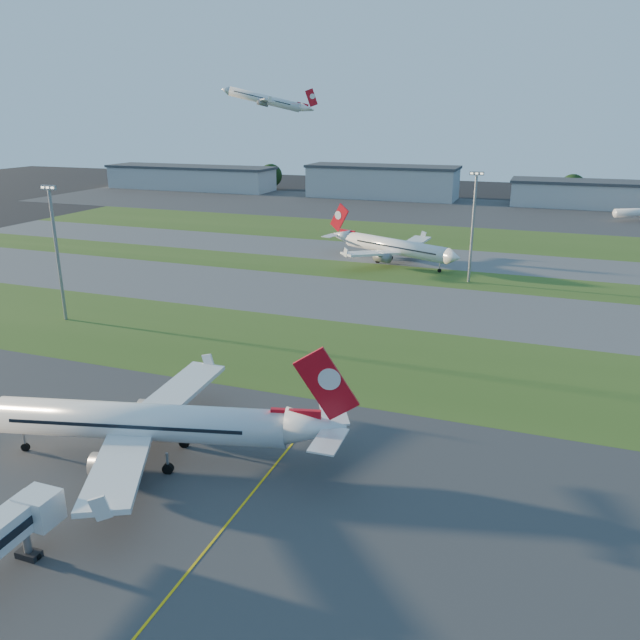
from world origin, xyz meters
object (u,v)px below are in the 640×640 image
at_px(airliner_taxiing, 395,247).
at_px(light_mast_west, 56,245).
at_px(airliner_parked, 144,423).
at_px(light_mast_centre, 473,220).

distance_m(airliner_taxiing, light_mast_west, 85.27).
bearing_deg(airliner_parked, light_mast_centre, 61.46).
height_order(airliner_taxiing, light_mast_centre, light_mast_centre).
xyz_separation_m(airliner_taxiing, light_mast_west, (-48.62, -69.27, 10.38)).
distance_m(airliner_parked, airliner_taxiing, 107.58).
bearing_deg(airliner_taxiing, airliner_parked, 112.77).
xyz_separation_m(airliner_parked, light_mast_west, (-45.38, 38.26, 10.23)).
bearing_deg(light_mast_centre, airliner_parked, -104.64).
bearing_deg(airliner_parked, airliner_taxiing, 74.37).
height_order(airliner_parked, light_mast_west, light_mast_west).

